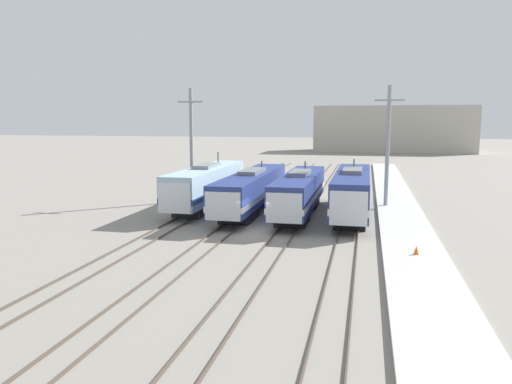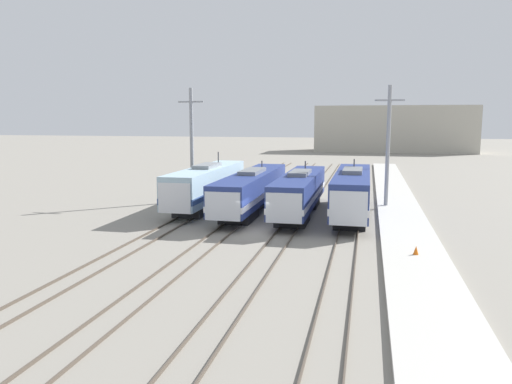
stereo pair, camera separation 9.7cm
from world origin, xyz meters
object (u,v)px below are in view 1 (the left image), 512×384
Objects in this scene: catenary_tower_right at (388,146)px; traffic_cone at (416,250)px; locomotive_center_right at (299,193)px; locomotive_far_left at (206,186)px; catenary_tower_left at (191,144)px; locomotive_far_right at (352,193)px; locomotive_center_left at (251,190)px.

catenary_tower_right is 18.97m from traffic_cone.
locomotive_center_right is 15.67m from traffic_cone.
catenary_tower_left is (-2.69, 3.61, 3.90)m from locomotive_far_left.
locomotive_far_right is at bearing 109.01° from traffic_cone.
locomotive_center_right is at bearing -145.30° from catenary_tower_right.
catenary_tower_right is at bearing 60.25° from locomotive_far_right.
catenary_tower_right is at bearing 93.94° from traffic_cone.
traffic_cone is at bearing -54.45° from locomotive_center_right.
catenary_tower_left is 21.63× the size of traffic_cone.
locomotive_center_left is 9.48m from locomotive_far_right.
catenary_tower_left is (-7.39, 4.34, 4.07)m from locomotive_center_left.
locomotive_far_right is at bearing -7.42° from locomotive_far_left.
locomotive_center_right is at bearing -24.11° from catenary_tower_left.
locomotive_far_left is 4.77m from locomotive_center_left.
catenary_tower_right reaches higher than traffic_cone.
catenary_tower_right is at bearing 19.10° from locomotive_center_left.
locomotive_far_left is 23.54m from traffic_cone.
locomotive_center_right reaches higher than locomotive_center_left.
locomotive_far_left is at bearing -53.34° from catenary_tower_left.
locomotive_center_right is at bearing 179.61° from locomotive_far_right.
catenary_tower_left reaches higher than locomotive_center_right.
catenary_tower_left is at bearing 139.46° from traffic_cone.
locomotive_center_right is (9.41, -1.81, -0.14)m from locomotive_far_left.
catenary_tower_right reaches higher than locomotive_far_left.
catenary_tower_left is at bearing 126.66° from locomotive_far_left.
locomotive_far_right reaches higher than traffic_cone.
locomotive_center_left is (4.71, -0.73, -0.17)m from locomotive_far_left.
catenary_tower_left is (-12.10, 5.42, 4.03)m from locomotive_center_right.
locomotive_center_left is 4.83m from locomotive_center_right.
locomotive_far_left is 0.86× the size of locomotive_center_left.
locomotive_far_left reaches higher than locomotive_far_right.
locomotive_center_left is at bearing 167.11° from locomotive_center_right.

